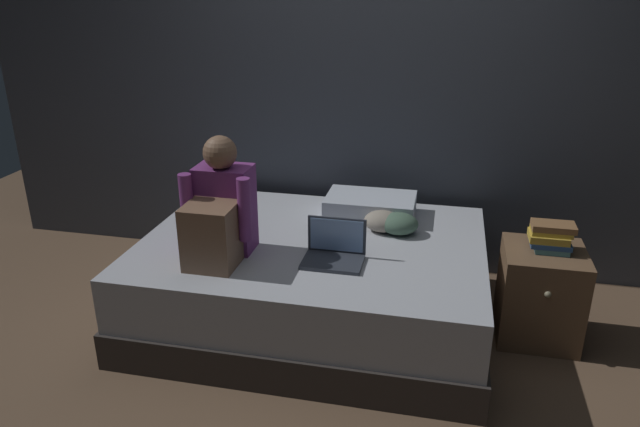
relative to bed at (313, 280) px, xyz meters
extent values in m
plane|color=brown|center=(0.20, -0.30, -0.26)|extent=(8.00, 8.00, 0.00)
cube|color=#424751|center=(0.20, 0.90, 1.09)|extent=(5.60, 0.10, 2.70)
cube|color=#332D2B|center=(0.00, 0.00, -0.15)|extent=(2.00, 1.50, 0.21)
cube|color=#B2B7C1|center=(0.00, 0.00, 0.11)|extent=(1.96, 1.46, 0.32)
cube|color=brown|center=(1.30, 0.10, 0.01)|extent=(0.44, 0.44, 0.54)
sphere|color=gray|center=(1.30, -0.12, 0.13)|extent=(0.04, 0.04, 0.04)
cube|color=#75337A|center=(-0.44, -0.21, 0.51)|extent=(0.30, 0.20, 0.48)
sphere|color=brown|center=(-0.44, -0.24, 0.83)|extent=(0.18, 0.18, 0.18)
cube|color=brown|center=(-0.44, -0.43, 0.44)|extent=(0.26, 0.24, 0.34)
cylinder|color=#75337A|center=(-0.60, -0.35, 0.57)|extent=(0.07, 0.07, 0.34)
cylinder|color=#75337A|center=(-0.28, -0.35, 0.57)|extent=(0.07, 0.07, 0.34)
cube|color=#333842|center=(0.17, -0.28, 0.28)|extent=(0.32, 0.22, 0.02)
cube|color=#333842|center=(0.17, -0.17, 0.39)|extent=(0.32, 0.01, 0.20)
cube|color=#8CB2EA|center=(0.17, -0.17, 0.39)|extent=(0.29, 0.00, 0.18)
cube|color=silver|center=(0.27, 0.45, 0.33)|extent=(0.56, 0.36, 0.13)
cube|color=teal|center=(1.32, 0.11, 0.30)|extent=(0.18, 0.15, 0.03)
cube|color=#284C84|center=(1.31, 0.11, 0.33)|extent=(0.21, 0.16, 0.03)
cube|color=gold|center=(1.30, 0.11, 0.36)|extent=(0.21, 0.15, 0.04)
cube|color=gold|center=(1.31, 0.12, 0.39)|extent=(0.21, 0.14, 0.02)
cube|color=brown|center=(1.32, 0.11, 0.42)|extent=(0.23, 0.13, 0.03)
ellipsoid|color=#8E3D47|center=(0.40, 0.26, 0.31)|extent=(0.15, 0.13, 0.08)
ellipsoid|color=gray|center=(0.37, 0.32, 0.32)|extent=(0.21, 0.18, 0.12)
ellipsoid|color=gray|center=(0.38, 0.22, 0.33)|extent=(0.22, 0.19, 0.12)
ellipsoid|color=#4C6B56|center=(0.48, 0.20, 0.33)|extent=(0.23, 0.20, 0.13)
camera|label=1|loc=(0.71, -3.03, 1.67)|focal=32.99mm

